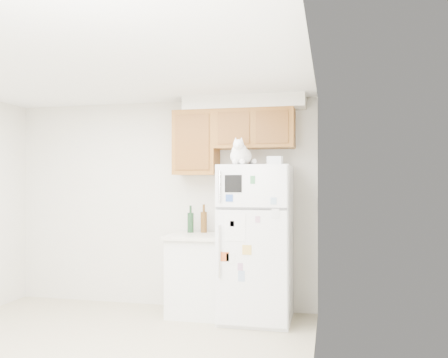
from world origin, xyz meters
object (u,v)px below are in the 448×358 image
(storage_box_front, at_px, (275,161))
(bottle_green, at_px, (191,219))
(refrigerator, at_px, (256,243))
(base_counter, at_px, (198,274))
(cat, at_px, (241,155))
(bottle_amber, at_px, (204,218))
(storage_box_back, at_px, (274,161))

(storage_box_front, height_order, bottle_green, storage_box_front)
(refrigerator, bearing_deg, base_counter, 173.91)
(cat, relative_size, bottle_amber, 1.22)
(base_counter, relative_size, storage_box_back, 5.11)
(base_counter, distance_m, storage_box_front, 1.58)
(base_counter, height_order, storage_box_back, storage_box_back)
(base_counter, xyz_separation_m, bottle_green, (-0.13, 0.14, 0.62))
(cat, distance_m, bottle_amber, 1.02)
(storage_box_back, height_order, bottle_green, storage_box_back)
(base_counter, bearing_deg, bottle_green, 131.32)
(storage_box_front, bearing_deg, bottle_amber, 157.93)
(cat, bearing_deg, storage_box_front, 18.80)
(storage_box_back, relative_size, bottle_green, 0.56)
(cat, xyz_separation_m, storage_box_front, (0.35, 0.12, -0.06))
(bottle_amber, bearing_deg, cat, -42.15)
(bottle_green, bearing_deg, storage_box_back, -6.41)
(cat, bearing_deg, bottle_green, 146.83)
(refrigerator, height_order, storage_box_back, storage_box_back)
(refrigerator, xyz_separation_m, storage_box_front, (0.22, -0.11, 0.89))
(base_counter, relative_size, cat, 2.27)
(storage_box_back, xyz_separation_m, bottle_amber, (-0.85, 0.15, -0.66))
(cat, relative_size, bottle_green, 1.27)
(bottle_green, bearing_deg, cat, -33.17)
(storage_box_front, distance_m, bottle_amber, 1.16)
(cat, height_order, bottle_green, cat)
(bottle_green, bearing_deg, storage_box_front, -17.67)
(storage_box_front, distance_m, bottle_green, 1.27)
(refrigerator, distance_m, storage_box_front, 0.93)
(base_counter, distance_m, bottle_green, 0.65)
(base_counter, xyz_separation_m, bottle_amber, (0.03, 0.18, 0.62))
(refrigerator, distance_m, bottle_amber, 0.75)
(storage_box_front, relative_size, bottle_amber, 0.45)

